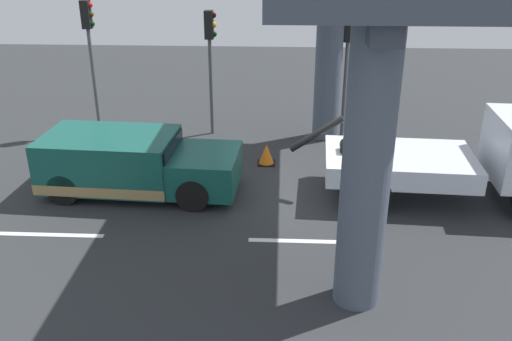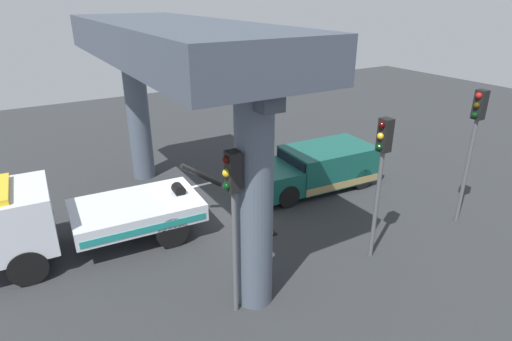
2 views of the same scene
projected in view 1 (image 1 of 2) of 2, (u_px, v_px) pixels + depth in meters
name	position (u px, v px, depth m)	size (l,w,h in m)	color
ground_plane	(302.00, 195.00, 14.93)	(60.00, 40.00, 0.10)	#2D3033
lane_stripe_west	(49.00, 235.00, 12.92)	(2.60, 0.16, 0.01)	silver
lane_stripe_mid	(305.00, 241.00, 12.65)	(2.60, 0.16, 0.01)	silver
tow_truck_white	(476.00, 156.00, 14.18)	(7.31, 2.72, 2.46)	silver
towed_van_green	(132.00, 164.00, 14.80)	(5.31, 2.47, 1.58)	#145147
traffic_light_near	(90.00, 38.00, 18.16)	(0.39, 0.32, 4.47)	#515456
traffic_light_far	(210.00, 46.00, 18.06)	(0.39, 0.32, 4.17)	#515456
traffic_light_mid	(348.00, 48.00, 17.88)	(0.39, 0.32, 4.12)	#515456
traffic_cone_orange	(266.00, 155.00, 16.69)	(0.53, 0.53, 0.63)	orange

